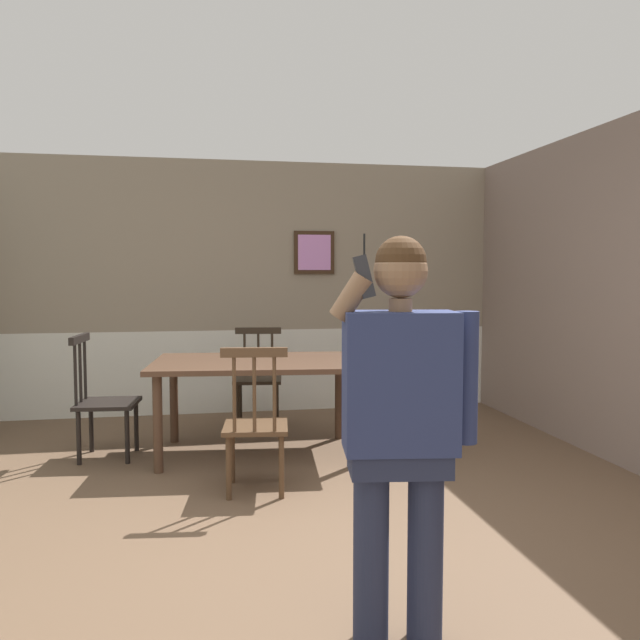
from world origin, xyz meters
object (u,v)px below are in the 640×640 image
object	(u,v)px
chair_by_doorway	(258,378)
chair_opposite_corner	(103,400)
chair_at_table_head	(405,392)
chair_near_window	(255,423)
person_figure	(401,413)
dining_table	(257,371)

from	to	relation	value
chair_by_doorway	chair_opposite_corner	world-z (taller)	chair_opposite_corner
chair_at_table_head	chair_opposite_corner	size ratio (longest dim) A/B	1.07
chair_opposite_corner	chair_near_window	bearing A→B (deg)	52.57
chair_near_window	person_figure	bearing A→B (deg)	-70.40
dining_table	chair_at_table_head	distance (m)	1.22
chair_at_table_head	person_figure	size ratio (longest dim) A/B	0.65
person_figure	chair_by_doorway	bearing A→B (deg)	-78.54
chair_by_doorway	chair_at_table_head	xyz separation A→B (m)	(1.11, -1.03, 0.01)
dining_table	chair_by_doorway	distance (m)	0.94
chair_near_window	chair_opposite_corner	distance (m)	1.51
chair_near_window	chair_opposite_corner	bearing A→B (deg)	144.09
person_figure	chair_at_table_head	bearing A→B (deg)	-100.70
chair_opposite_corner	person_figure	xyz separation A→B (m)	(1.52, -2.85, 0.44)
chair_opposite_corner	chair_at_table_head	bearing A→B (deg)	89.87
dining_table	chair_near_window	bearing A→B (deg)	-95.41
chair_by_doorway	person_figure	bearing A→B (deg)	101.21
dining_table	chair_near_window	world-z (taller)	chair_near_window
dining_table	person_figure	size ratio (longest dim) A/B	1.08
dining_table	chair_near_window	distance (m)	0.94
chair_by_doorway	chair_opposite_corner	bearing A→B (deg)	39.33
chair_at_table_head	person_figure	distance (m)	2.79
chair_opposite_corner	person_figure	bearing A→B (deg)	33.44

